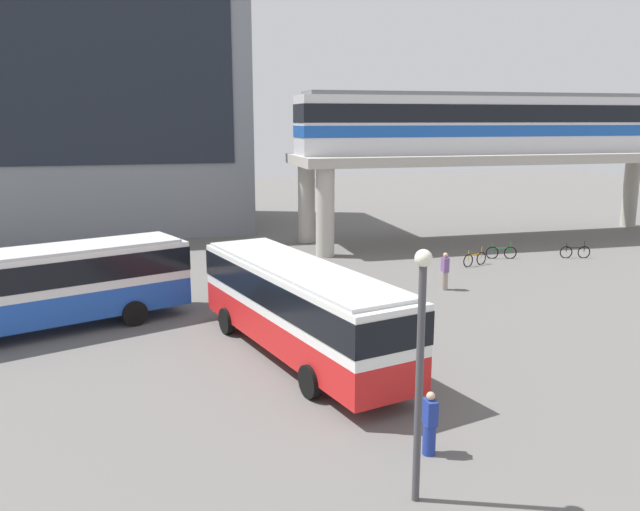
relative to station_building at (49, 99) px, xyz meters
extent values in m
plane|color=#605E5B|center=(11.94, -21.41, -9.41)|extent=(120.00, 120.00, 0.00)
cube|color=slate|center=(0.00, 0.03, 0.00)|extent=(27.25, 13.07, 18.81)
cube|color=black|center=(0.00, -6.56, 0.94)|extent=(24.52, 0.10, 10.53)
cube|color=#ADA89E|center=(29.04, -12.04, -3.91)|extent=(27.47, 6.30, 0.60)
cylinder|color=#ADA89E|center=(16.51, -14.39, -6.81)|extent=(1.10, 1.10, 5.20)
cylinder|color=#ADA89E|center=(16.51, -9.69, -6.81)|extent=(1.10, 1.10, 5.20)
cylinder|color=#ADA89E|center=(41.58, -9.69, -6.81)|extent=(1.10, 1.10, 5.20)
cube|color=silver|center=(27.27, -12.04, -1.81)|extent=(23.54, 2.90, 3.60)
cube|color=#194CA5|center=(27.27, -12.04, -2.17)|extent=(23.60, 2.96, 0.70)
cube|color=black|center=(27.27, -12.04, -1.09)|extent=(23.60, 2.96, 1.10)
cube|color=slate|center=(27.27, -12.04, 0.11)|extent=(22.60, 2.61, 0.24)
cube|color=red|center=(11.33, -30.21, -8.36)|extent=(5.23, 11.27, 1.10)
cube|color=white|center=(11.33, -30.21, -7.06)|extent=(5.23, 11.27, 1.50)
cube|color=black|center=(11.33, -30.21, -6.98)|extent=(5.28, 11.32, 0.96)
cube|color=silver|center=(11.33, -30.21, -6.25)|extent=(4.97, 10.71, 0.12)
cylinder|color=black|center=(9.22, -27.13, -8.91)|extent=(0.53, 1.04, 1.00)
cylinder|color=black|center=(11.64, -26.49, -8.91)|extent=(0.53, 1.04, 1.00)
cylinder|color=black|center=(10.91, -33.51, -8.91)|extent=(0.53, 1.04, 1.00)
cylinder|color=black|center=(13.33, -32.87, -8.91)|extent=(0.53, 1.04, 1.00)
cube|color=#1E4CB2|center=(2.51, -25.18, -8.36)|extent=(11.16, 6.31, 1.10)
cube|color=silver|center=(2.51, -25.18, -7.06)|extent=(11.16, 6.31, 1.50)
cube|color=black|center=(2.51, -25.18, -6.98)|extent=(11.21, 6.36, 0.96)
cube|color=silver|center=(2.51, -25.18, -6.25)|extent=(10.60, 5.99, 0.12)
cylinder|color=black|center=(5.83, -25.24, -8.91)|extent=(1.03, 0.62, 1.00)
cylinder|color=black|center=(4.93, -22.91, -8.91)|extent=(1.03, 0.62, 1.00)
torus|color=black|center=(26.79, -17.80, -9.07)|extent=(0.73, 0.26, 0.74)
torus|color=black|center=(25.78, -17.51, -9.07)|extent=(0.73, 0.26, 0.74)
cylinder|color=#1E7F33|center=(26.28, -17.65, -8.79)|extent=(1.02, 0.34, 0.05)
cylinder|color=#1E7F33|center=(25.78, -17.51, -8.77)|extent=(0.04, 0.04, 0.55)
cylinder|color=#1E7F33|center=(26.79, -17.80, -8.72)|extent=(0.04, 0.04, 0.65)
torus|color=black|center=(31.06, -18.74, -9.07)|extent=(0.73, 0.24, 0.74)
torus|color=black|center=(30.04, -18.49, -9.07)|extent=(0.73, 0.24, 0.74)
cylinder|color=black|center=(30.55, -18.61, -8.79)|extent=(1.03, 0.30, 0.05)
cylinder|color=black|center=(30.04, -18.49, -8.77)|extent=(0.04, 0.04, 0.55)
cylinder|color=black|center=(31.06, -18.74, -8.72)|extent=(0.04, 0.04, 0.65)
torus|color=black|center=(24.39, -18.77, -9.07)|extent=(0.72, 0.31, 0.74)
torus|color=black|center=(23.40, -19.13, -9.07)|extent=(0.72, 0.31, 0.74)
cylinder|color=orange|center=(23.90, -18.95, -8.79)|extent=(1.01, 0.40, 0.05)
cylinder|color=orange|center=(23.40, -19.13, -8.77)|extent=(0.04, 0.04, 0.55)
cylinder|color=orange|center=(24.39, -18.77, -8.72)|extent=(0.04, 0.04, 0.65)
cylinder|color=navy|center=(12.93, -37.39, -9.02)|extent=(0.32, 0.32, 0.78)
cube|color=navy|center=(12.93, -37.39, -8.32)|extent=(0.27, 0.40, 0.62)
sphere|color=tan|center=(12.93, -37.39, -7.90)|extent=(0.21, 0.21, 0.21)
cylinder|color=gray|center=(20.01, -23.28, -8.97)|extent=(0.32, 0.32, 0.88)
cube|color=#724C8C|center=(20.01, -23.28, -8.18)|extent=(0.26, 0.40, 0.69)
sphere|color=tan|center=(20.01, -23.28, -7.72)|extent=(0.24, 0.24, 0.24)
cylinder|color=#3F3F44|center=(11.86, -39.11, -6.84)|extent=(0.16, 0.16, 5.15)
sphere|color=silver|center=(11.86, -39.11, -4.11)|extent=(0.36, 0.36, 0.36)
camera|label=1|loc=(6.75, -50.61, -1.43)|focal=36.22mm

